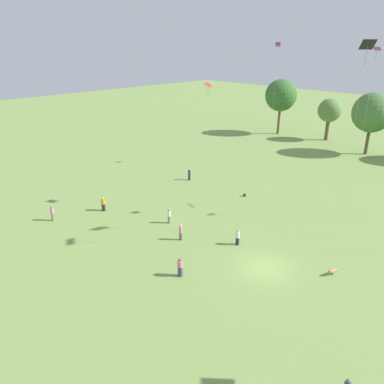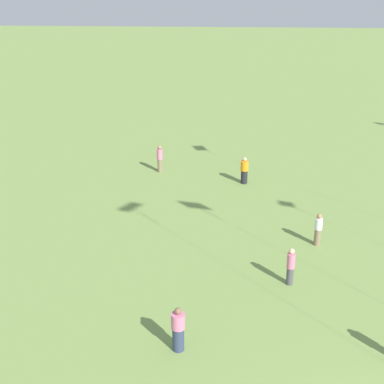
{
  "view_description": "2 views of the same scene",
  "coord_description": "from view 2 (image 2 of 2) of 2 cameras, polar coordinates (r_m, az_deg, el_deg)",
  "views": [
    {
      "loc": [
        15.27,
        -24.06,
        18.38
      ],
      "look_at": [
        -8.49,
        -0.55,
        4.85
      ],
      "focal_mm": 35.0,
      "sensor_mm": 36.0,
      "label": 1
    },
    {
      "loc": [
        10.55,
        -4.58,
        12.06
      ],
      "look_at": [
        -7.49,
        -5.82,
        4.58
      ],
      "focal_mm": 50.0,
      "sensor_mm": 36.0,
      "label": 2
    }
  ],
  "objects": [
    {
      "name": "person_7",
      "position": [
        18.7,
        -1.49,
        -14.47
      ],
      "size": [
        0.67,
        0.67,
        1.7
      ],
      "rotation": [
        0.0,
        0.0,
        0.77
      ],
      "color": "#333D5B",
      "rests_on": "ground_plane"
    },
    {
      "name": "person_4",
      "position": [
        25.91,
        13.3,
        -3.91
      ],
      "size": [
        0.51,
        0.51,
        1.62
      ],
      "rotation": [
        0.0,
        0.0,
        2.35
      ],
      "color": "#847056",
      "rests_on": "ground_plane"
    },
    {
      "name": "person_2",
      "position": [
        34.53,
        -3.46,
        3.56
      ],
      "size": [
        0.41,
        0.41,
        1.78
      ],
      "rotation": [
        0.0,
        0.0,
        1.45
      ],
      "color": "#847056",
      "rests_on": "ground_plane"
    },
    {
      "name": "person_8",
      "position": [
        32.75,
        5.61,
        2.27
      ],
      "size": [
        0.65,
        0.65,
        1.67
      ],
      "rotation": [
        0.0,
        0.0,
        3.65
      ],
      "color": "#232328",
      "rests_on": "ground_plane"
    },
    {
      "name": "person_1",
      "position": [
        22.53,
        10.47,
        -7.81
      ],
      "size": [
        0.35,
        0.35,
        1.67
      ],
      "rotation": [
        0.0,
        0.0,
        0.04
      ],
      "color": "#4C4C51",
      "rests_on": "ground_plane"
    }
  ]
}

